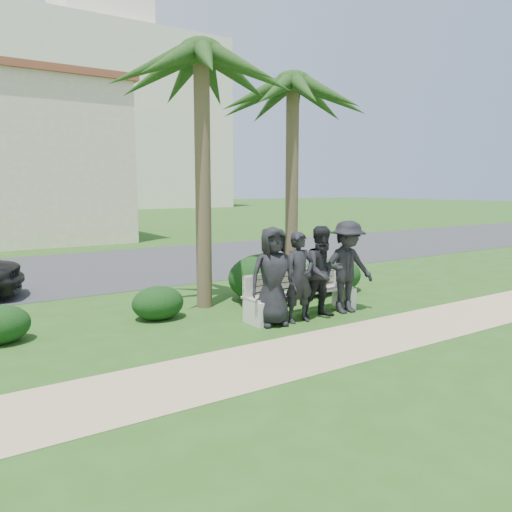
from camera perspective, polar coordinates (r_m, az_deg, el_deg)
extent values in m
plane|color=#294B15|center=(9.26, -0.51, -7.75)|extent=(160.00, 160.00, 0.00)
cube|color=tan|center=(7.88, 6.73, -10.65)|extent=(30.00, 1.60, 0.01)
cube|color=#2D2D30|center=(16.42, -15.83, -1.14)|extent=(160.00, 8.00, 0.01)
cube|color=beige|center=(25.80, -25.14, 9.41)|extent=(8.00, 8.00, 7.00)
cube|color=brown|center=(26.20, -25.63, 17.40)|extent=(8.40, 8.40, 0.30)
cube|color=#F1E1CA|center=(65.70, -16.99, 14.15)|extent=(26.00, 18.00, 20.00)
cube|color=gray|center=(9.78, 5.32, -4.20)|extent=(2.43, 0.61, 0.04)
cube|color=gray|center=(9.92, 4.46, -2.54)|extent=(2.42, 0.09, 0.28)
cube|color=beige|center=(9.19, -0.24, -6.44)|extent=(0.17, 0.56, 0.44)
cube|color=beige|center=(10.56, 10.10, -4.67)|extent=(0.17, 0.56, 0.44)
imported|color=black|center=(9.00, 1.96, -2.34)|extent=(0.98, 0.75, 1.80)
imported|color=black|center=(9.24, 5.00, -2.44)|extent=(0.63, 0.42, 1.69)
imported|color=black|center=(9.62, 7.68, -1.83)|extent=(0.93, 0.77, 1.77)
imported|color=black|center=(10.06, 10.39, -1.25)|extent=(1.25, 0.79, 1.84)
ellipsoid|color=black|center=(9.71, -11.14, -5.18)|extent=(1.00, 0.82, 0.65)
ellipsoid|color=black|center=(11.13, 0.79, -2.30)|extent=(1.62, 1.34, 1.05)
ellipsoid|color=black|center=(11.62, 6.21, -2.65)|extent=(1.16, 0.96, 0.76)
ellipsoid|color=black|center=(12.17, 9.19, -2.07)|extent=(1.26, 1.04, 0.82)
cylinder|color=brown|center=(10.31, -6.08, 8.24)|extent=(0.32, 0.32, 5.13)
cylinder|color=brown|center=(12.55, 4.12, 7.92)|extent=(0.32, 0.32, 5.01)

